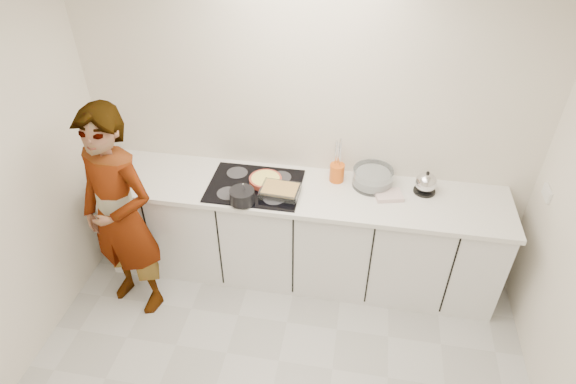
% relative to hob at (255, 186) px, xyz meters
% --- Properties ---
extents(ceiling, '(3.60, 3.20, 0.00)m').
position_rel_hob_xyz_m(ceiling, '(0.35, -1.26, 1.68)').
color(ceiling, white).
rests_on(ceiling, wall_back).
extents(wall_back, '(3.60, 0.00, 2.60)m').
position_rel_hob_xyz_m(wall_back, '(0.35, 0.34, 0.38)').
color(wall_back, white).
rests_on(wall_back, ground).
extents(base_cabinets, '(3.20, 0.58, 0.87)m').
position_rel_hob_xyz_m(base_cabinets, '(0.35, 0.02, -0.48)').
color(base_cabinets, white).
rests_on(base_cabinets, floor).
extents(countertop, '(3.24, 0.64, 0.04)m').
position_rel_hob_xyz_m(countertop, '(0.35, 0.02, -0.03)').
color(countertop, white).
rests_on(countertop, base_cabinets).
extents(hob, '(0.72, 0.54, 0.01)m').
position_rel_hob_xyz_m(hob, '(0.00, 0.00, 0.00)').
color(hob, black).
rests_on(hob, countertop).
extents(tart_dish, '(0.29, 0.29, 0.04)m').
position_rel_hob_xyz_m(tart_dish, '(0.07, 0.05, 0.03)').
color(tart_dish, '#A83D2C').
rests_on(tart_dish, hob).
extents(saucepan, '(0.24, 0.24, 0.18)m').
position_rel_hob_xyz_m(saucepan, '(-0.04, -0.22, 0.06)').
color(saucepan, black).
rests_on(saucepan, hob).
extents(baking_dish, '(0.31, 0.23, 0.06)m').
position_rel_hob_xyz_m(baking_dish, '(0.22, -0.07, 0.04)').
color(baking_dish, silver).
rests_on(baking_dish, hob).
extents(mixing_bowl, '(0.38, 0.38, 0.15)m').
position_rel_hob_xyz_m(mixing_bowl, '(0.90, 0.17, 0.06)').
color(mixing_bowl, silver).
rests_on(mixing_bowl, countertop).
extents(tea_towel, '(0.23, 0.19, 0.03)m').
position_rel_hob_xyz_m(tea_towel, '(1.03, 0.04, 0.01)').
color(tea_towel, white).
rests_on(tea_towel, countertop).
extents(kettle, '(0.20, 0.20, 0.19)m').
position_rel_hob_xyz_m(kettle, '(1.31, 0.16, 0.07)').
color(kettle, black).
rests_on(kettle, countertop).
extents(utensil_crock, '(0.14, 0.14, 0.15)m').
position_rel_hob_xyz_m(utensil_crock, '(0.62, 0.20, 0.07)').
color(utensil_crock, '#DE5B13').
rests_on(utensil_crock, countertop).
extents(cook, '(0.74, 0.59, 1.77)m').
position_rel_hob_xyz_m(cook, '(-0.90, -0.50, -0.03)').
color(cook, white).
rests_on(cook, floor).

